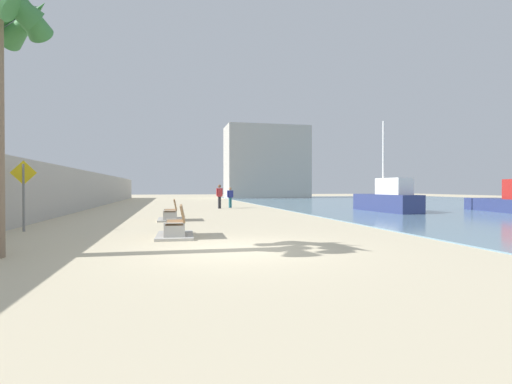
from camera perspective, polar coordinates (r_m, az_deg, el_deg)
name	(u,v)px	position (r m, az deg, el deg)	size (l,w,h in m)	color
ground_plane	(192,209)	(27.37, -9.45, -2.53)	(120.00, 120.00, 0.00)	beige
seawall	(77,190)	(27.95, -25.00, 0.23)	(0.80, 64.00, 2.68)	#ADAAA3
water_bay	(482,205)	(37.36, 30.47, -1.73)	(36.00, 68.00, 0.04)	#6B8EA3
bench_near	(176,229)	(12.12, -11.78, -5.42)	(1.17, 2.14, 0.98)	#ADAAA3
bench_far	(171,215)	(18.25, -12.50, -3.39)	(1.13, 2.11, 0.98)	#ADAAA3
person_walking	(230,196)	(28.98, -3.84, -0.60)	(0.50, 0.28, 1.54)	teal
person_standing	(219,194)	(28.04, -5.43, -0.37)	(0.49, 0.30, 1.74)	#333338
boat_nearest	(387,199)	(25.04, 18.88, -0.99)	(1.61, 5.57, 5.65)	navy
pedestrian_sign	(24,187)	(15.49, -31.18, 0.61)	(0.85, 0.08, 2.45)	slate
harbor_building	(266,162)	(57.13, 1.55, 4.41)	(12.00, 6.00, 10.52)	#ADAAA3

